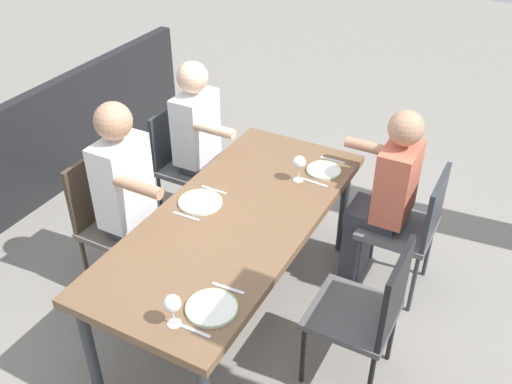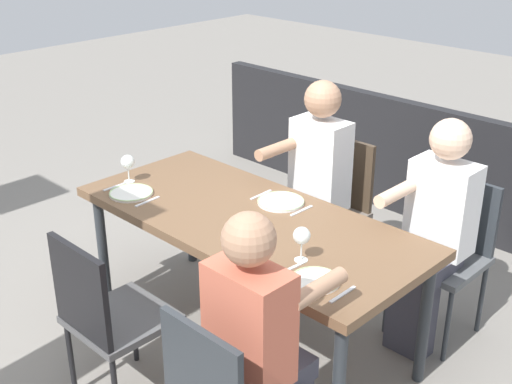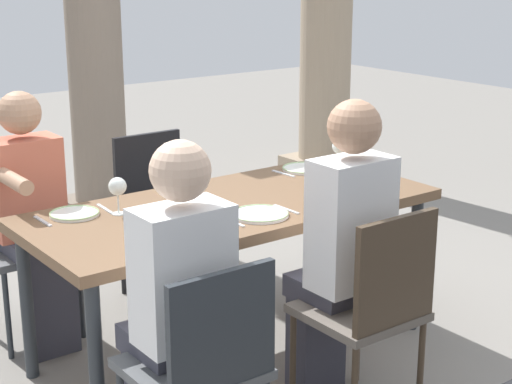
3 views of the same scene
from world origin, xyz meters
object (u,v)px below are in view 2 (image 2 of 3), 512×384
(plate_1, at_px, (281,202))
(diner_guest_third, at_px, (433,229))
(chair_west_south, at_px, (448,246))
(plate_2, at_px, (131,193))
(plate_0, at_px, (315,280))
(chair_mid_south, at_px, (332,202))
(wine_glass_2, at_px, (128,162))
(wine_glass_0, at_px, (302,236))
(chair_mid_north, at_px, (106,313))
(diner_man_white, at_px, (313,183))
(diner_woman_green, at_px, (261,341))
(dining_table, at_px, (248,227))

(plate_1, bearing_deg, diner_guest_third, -148.85)
(chair_west_south, bearing_deg, plate_1, 40.82)
(plate_2, bearing_deg, plate_0, -179.92)
(chair_mid_south, height_order, plate_2, chair_mid_south)
(chair_mid_south, distance_m, wine_glass_2, 1.30)
(wine_glass_0, xyz_separation_m, wine_glass_2, (1.33, 0.00, -0.00))
(chair_mid_north, height_order, chair_mid_south, chair_mid_south)
(chair_mid_north, xyz_separation_m, plate_0, (-0.77, -0.59, 0.25))
(chair_west_south, xyz_separation_m, plate_1, (0.71, 0.61, 0.25))
(chair_west_south, height_order, wine_glass_2, wine_glass_2)
(wine_glass_0, bearing_deg, wine_glass_2, 0.08)
(plate_0, bearing_deg, wine_glass_2, -3.74)
(wine_glass_0, height_order, plate_2, wine_glass_0)
(chair_mid_south, bearing_deg, diner_guest_third, 166.97)
(chair_west_south, distance_m, diner_man_white, 0.87)
(chair_mid_south, bearing_deg, chair_mid_north, 90.00)
(diner_man_white, relative_size, plate_1, 5.20)
(plate_1, bearing_deg, diner_man_white, -74.60)
(chair_mid_south, relative_size, diner_woman_green, 0.73)
(diner_man_white, distance_m, plate_0, 1.20)
(chair_west_south, xyz_separation_m, chair_mid_north, (0.82, 1.70, -0.00))
(wine_glass_0, bearing_deg, plate_2, 4.94)
(diner_man_white, height_order, plate_0, diner_man_white)
(chair_mid_south, distance_m, plate_0, 1.38)
(plate_0, bearing_deg, dining_table, -21.27)
(chair_west_south, bearing_deg, plate_2, 38.67)
(plate_0, relative_size, wine_glass_2, 1.32)
(diner_guest_third, xyz_separation_m, plate_0, (0.04, 0.93, 0.08))
(chair_mid_south, distance_m, plate_2, 1.28)
(chair_west_south, bearing_deg, chair_mid_south, -0.25)
(plate_2, bearing_deg, wine_glass_0, -175.06)
(chair_mid_north, distance_m, diner_man_white, 1.52)
(chair_mid_north, bearing_deg, chair_west_south, -115.64)
(chair_mid_north, distance_m, wine_glass_0, 0.99)
(chair_mid_north, bearing_deg, diner_man_white, -89.89)
(chair_west_south, distance_m, plate_2, 1.80)
(dining_table, distance_m, wine_glass_0, 0.57)
(diner_man_white, xyz_separation_m, wine_glass_2, (0.73, 0.81, 0.16))
(chair_mid_south, bearing_deg, plate_1, 100.21)
(diner_woman_green, distance_m, wine_glass_2, 1.64)
(plate_0, bearing_deg, chair_west_south, -92.30)
(chair_mid_south, distance_m, diner_man_white, 0.28)
(chair_mid_south, bearing_deg, wine_glass_2, 54.28)
(plate_0, bearing_deg, chair_mid_south, -55.32)
(wine_glass_0, xyz_separation_m, plate_2, (1.18, 0.10, -0.12))
(plate_0, height_order, wine_glass_0, wine_glass_0)
(chair_mid_south, xyz_separation_m, diner_guest_third, (-0.81, 0.19, 0.16))
(chair_mid_north, distance_m, diner_woman_green, 0.86)
(chair_mid_north, height_order, plate_0, chair_mid_north)
(diner_guest_third, height_order, wine_glass_2, diner_guest_third)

